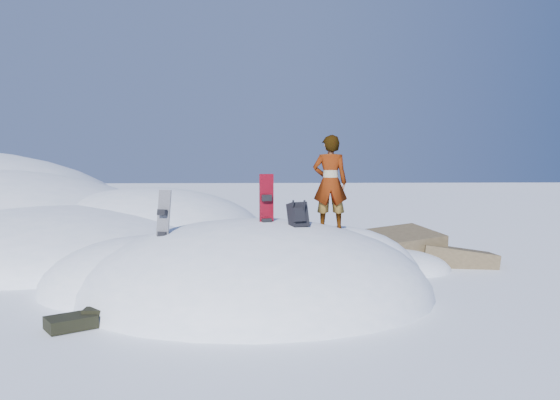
{
  "coord_description": "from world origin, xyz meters",
  "views": [
    {
      "loc": [
        -0.06,
        -10.69,
        2.61
      ],
      "look_at": [
        0.5,
        0.3,
        1.86
      ],
      "focal_mm": 35.0,
      "sensor_mm": 36.0,
      "label": 1
    }
  ],
  "objects_px": {
    "backpack": "(298,215)",
    "person": "(330,182)",
    "snowboard_red": "(267,212)",
    "snowboard_dark": "(163,226)"
  },
  "relations": [
    {
      "from": "snowboard_dark",
      "to": "person",
      "type": "height_order",
      "value": "person"
    },
    {
      "from": "snowboard_red",
      "to": "backpack",
      "type": "distance_m",
      "value": 0.63
    },
    {
      "from": "snowboard_dark",
      "to": "backpack",
      "type": "bearing_deg",
      "value": 23.59
    },
    {
      "from": "backpack",
      "to": "person",
      "type": "distance_m",
      "value": 1.13
    },
    {
      "from": "backpack",
      "to": "person",
      "type": "relative_size",
      "value": 0.29
    },
    {
      "from": "backpack",
      "to": "person",
      "type": "height_order",
      "value": "person"
    },
    {
      "from": "snowboard_dark",
      "to": "backpack",
      "type": "xyz_separation_m",
      "value": [
        2.52,
        -0.01,
        0.2
      ]
    },
    {
      "from": "snowboard_dark",
      "to": "backpack",
      "type": "height_order",
      "value": "snowboard_dark"
    },
    {
      "from": "person",
      "to": "snowboard_red",
      "type": "bearing_deg",
      "value": 23.56
    },
    {
      "from": "snowboard_red",
      "to": "backpack",
      "type": "height_order",
      "value": "snowboard_red"
    }
  ]
}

